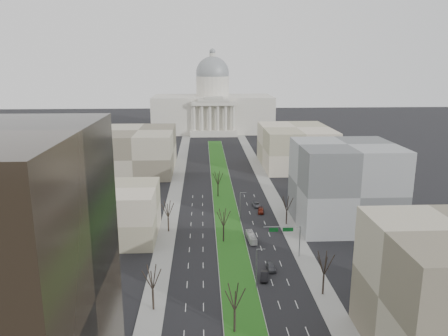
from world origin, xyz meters
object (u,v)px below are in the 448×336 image
object	(u,v)px
car_grey_far	(256,205)
box_van	(251,237)
car_red	(261,211)
car_grey_near	(271,267)
car_black	(264,276)

from	to	relation	value
car_grey_far	box_van	bearing A→B (deg)	-106.25
car_red	box_van	xyz separation A→B (m)	(-5.50, -21.98, 0.39)
car_grey_near	car_red	xyz separation A→B (m)	(2.84, 39.00, -0.10)
car_grey_far	box_van	world-z (taller)	box_van
car_grey_near	car_grey_far	size ratio (longest dim) A/B	0.91
car_grey_near	car_grey_far	distance (m)	45.17
car_grey_near	box_van	world-z (taller)	box_van
car_black	car_red	world-z (taller)	car_black
car_red	car_grey_far	xyz separation A→B (m)	(-0.66, 6.12, 0.02)
box_van	car_black	bearing A→B (deg)	-93.54
car_black	car_red	size ratio (longest dim) A/B	1.01
car_red	car_black	bearing A→B (deg)	-89.50
car_grey_near	car_black	size ratio (longest dim) A/B	0.97
car_black	box_van	world-z (taller)	box_van
car_grey_near	car_black	xyz separation A→B (m)	(-2.16, -4.26, -0.00)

